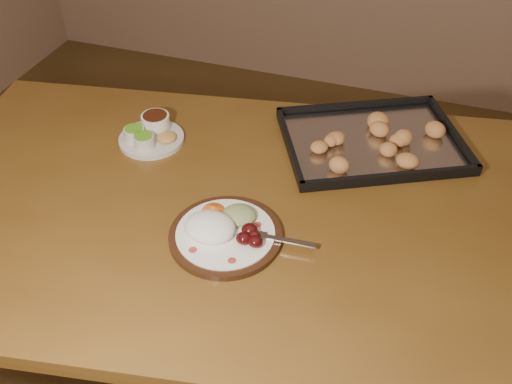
% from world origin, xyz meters
% --- Properties ---
extents(dining_table, '(1.63, 1.14, 0.75)m').
position_xyz_m(dining_table, '(-0.18, 0.11, 0.65)').
color(dining_table, brown).
rests_on(dining_table, ground).
extents(dinner_plate, '(0.31, 0.24, 0.06)m').
position_xyz_m(dinner_plate, '(-0.17, 0.01, 0.77)').
color(dinner_plate, black).
rests_on(dinner_plate, dining_table).
extents(condiment_saucer, '(0.17, 0.17, 0.06)m').
position_xyz_m(condiment_saucer, '(-0.47, 0.28, 0.77)').
color(condiment_saucer, beige).
rests_on(condiment_saucer, dining_table).
extents(baking_tray, '(0.54, 0.49, 0.05)m').
position_xyz_m(baking_tray, '(0.07, 0.44, 0.76)').
color(baking_tray, black).
rests_on(baking_tray, dining_table).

